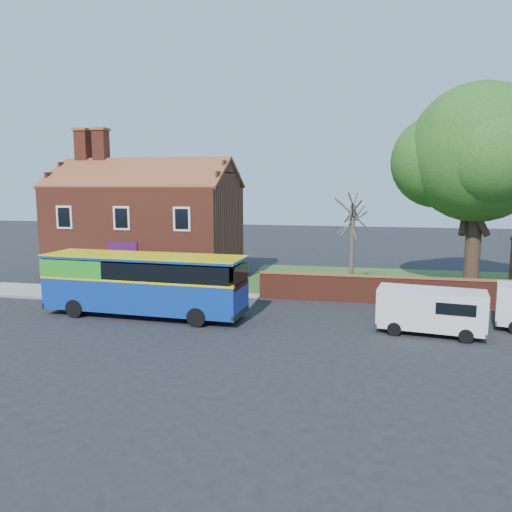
# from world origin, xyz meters

# --- Properties ---
(ground) EXTENTS (120.00, 120.00, 0.00)m
(ground) POSITION_xyz_m (0.00, 0.00, 0.00)
(ground) COLOR black
(ground) RESTS_ON ground
(pavement) EXTENTS (18.00, 3.50, 0.12)m
(pavement) POSITION_xyz_m (-7.00, 5.75, 0.06)
(pavement) COLOR gray
(pavement) RESTS_ON ground
(kerb) EXTENTS (18.00, 0.15, 0.14)m
(kerb) POSITION_xyz_m (-7.00, 4.00, 0.07)
(kerb) COLOR slate
(kerb) RESTS_ON ground
(grass_strip) EXTENTS (26.00, 12.00, 0.04)m
(grass_strip) POSITION_xyz_m (13.00, 13.00, 0.02)
(grass_strip) COLOR #426B28
(grass_strip) RESTS_ON ground
(shop_building) EXTENTS (12.30, 8.13, 10.50)m
(shop_building) POSITION_xyz_m (-7.02, 11.50, 3.41)
(shop_building) COLOR maroon
(shop_building) RESTS_ON ground
(boundary_wall) EXTENTS (22.00, 0.38, 1.60)m
(boundary_wall) POSITION_xyz_m (13.00, 7.00, 0.81)
(boundary_wall) COLOR maroon
(boundary_wall) RESTS_ON ground
(bus) EXTENTS (10.52, 3.22, 3.16)m
(bus) POSITION_xyz_m (-3.32, 1.78, 1.80)
(bus) COLOR navy
(bus) RESTS_ON ground
(van_near) EXTENTS (4.88, 2.57, 2.04)m
(van_near) POSITION_xyz_m (10.97, 1.46, 1.14)
(van_near) COLOR silver
(van_near) RESTS_ON ground
(large_tree) EXTENTS (10.39, 8.22, 12.67)m
(large_tree) POSITION_xyz_m (14.61, 10.87, 8.29)
(large_tree) COLOR black
(large_tree) RESTS_ON ground
(bare_tree) EXTENTS (2.21, 2.64, 5.91)m
(bare_tree) POSITION_xyz_m (7.27, 10.25, 3.03)
(bare_tree) COLOR #4C4238
(bare_tree) RESTS_ON ground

